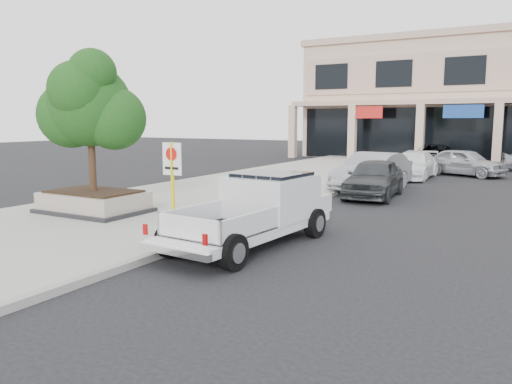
% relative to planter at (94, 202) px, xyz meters
% --- Properties ---
extents(ground, '(120.00, 120.00, 0.00)m').
position_rel_planter_xyz_m(ground, '(6.39, -1.06, -0.48)').
color(ground, black).
rests_on(ground, ground).
extents(sidewalk, '(8.00, 52.00, 0.15)m').
position_rel_planter_xyz_m(sidewalk, '(0.89, 4.94, -0.40)').
color(sidewalk, gray).
rests_on(sidewalk, ground).
extents(curb, '(0.20, 52.00, 0.15)m').
position_rel_planter_xyz_m(curb, '(4.84, 4.94, -0.40)').
color(curb, gray).
rests_on(curb, ground).
extents(planter, '(3.20, 2.20, 0.68)m').
position_rel_planter_xyz_m(planter, '(0.00, 0.00, 0.00)').
color(planter, black).
rests_on(planter, sidewalk).
extents(planter_tree, '(2.90, 2.55, 4.00)m').
position_rel_planter_xyz_m(planter_tree, '(0.13, 0.15, 2.94)').
color(planter_tree, black).
rests_on(planter_tree, planter).
extents(no_parking_sign, '(0.55, 0.09, 2.30)m').
position_rel_planter_xyz_m(no_parking_sign, '(4.24, -1.37, 1.16)').
color(no_parking_sign, yellow).
rests_on(no_parking_sign, sidewalk).
extents(hedge, '(1.10, 0.99, 0.93)m').
position_rel_planter_xyz_m(hedge, '(3.79, 2.30, 0.14)').
color(hedge, '#134313').
rests_on(hedge, sidewalk).
extents(pickup_truck, '(2.41, 5.49, 1.68)m').
position_rel_planter_xyz_m(pickup_truck, '(6.04, -0.79, 0.37)').
color(pickup_truck, silver).
rests_on(pickup_truck, ground).
extents(curb_car_a, '(2.12, 4.57, 1.51)m').
position_rel_planter_xyz_m(curb_car_a, '(6.36, 8.26, 0.28)').
color(curb_car_a, '#313537').
rests_on(curb_car_a, ground).
extents(curb_car_b, '(2.34, 5.09, 1.62)m').
position_rel_planter_xyz_m(curb_car_b, '(5.76, 10.06, 0.33)').
color(curb_car_b, '#95979D').
rests_on(curb_car_b, ground).
extents(curb_car_c, '(1.94, 4.73, 1.37)m').
position_rel_planter_xyz_m(curb_car_c, '(6.24, 15.63, 0.21)').
color(curb_car_c, white).
rests_on(curb_car_c, ground).
extents(curb_car_d, '(2.54, 5.15, 1.41)m').
position_rel_planter_xyz_m(curb_car_d, '(5.75, 23.73, 0.23)').
color(curb_car_d, black).
rests_on(curb_car_d, ground).
extents(lot_car_a, '(4.70, 3.31, 1.49)m').
position_rel_planter_xyz_m(lot_car_a, '(8.39, 18.21, 0.27)').
color(lot_car_a, '#ABAEB3').
rests_on(lot_car_a, ground).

